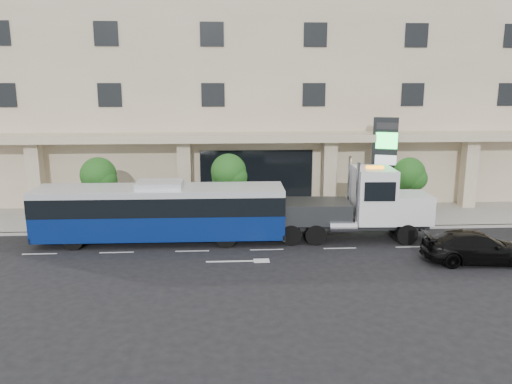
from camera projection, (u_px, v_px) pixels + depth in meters
ground at (265, 241)px, 28.36m from camera, size 120.00×120.00×0.00m
sidewalk at (259, 217)px, 33.22m from camera, size 120.00×6.00×0.15m
curb at (262, 230)px, 30.30m from camera, size 120.00×0.30×0.15m
convention_center at (251, 68)px, 41.27m from camera, size 60.00×17.60×20.00m
tree_left at (99, 178)px, 30.64m from camera, size 2.27×2.20×4.22m
tree_mid at (229, 174)px, 31.06m from camera, size 2.28×2.20×4.38m
tree_right at (410, 176)px, 31.75m from camera, size 2.10×2.00×4.04m
city_bus at (161, 211)px, 27.91m from camera, size 13.79×3.03×3.49m
tow_truck at (357, 206)px, 28.43m from camera, size 10.24×2.90×4.65m
black_sedan at (477, 247)px, 24.89m from camera, size 5.54×2.55×1.57m
signage_pylon at (384, 165)px, 33.46m from camera, size 1.70×1.10×6.44m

